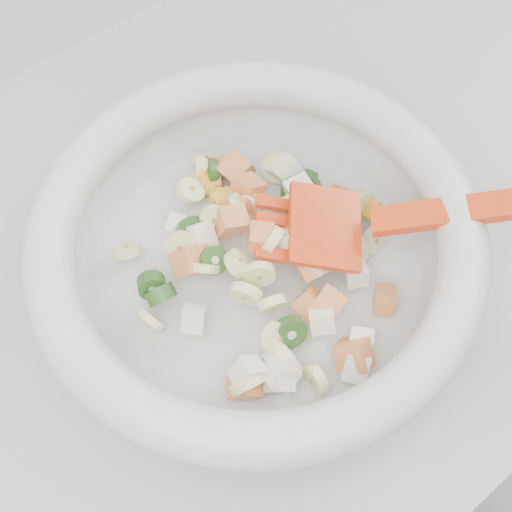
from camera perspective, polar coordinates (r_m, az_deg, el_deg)
counter at (r=1.03m, az=-3.13°, el=-12.46°), size 2.00×0.60×0.90m
mixing_bowl at (r=0.56m, az=0.13°, el=0.42°), size 0.43×0.37×0.13m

